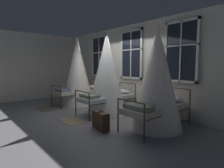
% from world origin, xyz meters
% --- Properties ---
extents(ground, '(18.02, 18.02, 0.00)m').
position_xyz_m(ground, '(0.00, 0.00, 0.00)').
color(ground, slate).
extents(back_wall_with_windows, '(8.46, 0.10, 3.04)m').
position_xyz_m(back_wall_with_windows, '(0.00, 1.40, 1.52)').
color(back_wall_with_windows, beige).
rests_on(back_wall_with_windows, ground).
extents(end_wall_left, '(0.10, 6.85, 3.04)m').
position_xyz_m(end_wall_left, '(-4.23, -1.58, 1.52)').
color(end_wall_left, beige).
rests_on(end_wall_left, ground).
extents(window_bank, '(4.87, 0.10, 2.77)m').
position_xyz_m(window_bank, '(0.00, 1.28, 1.15)').
color(window_bank, black).
rests_on(window_bank, ground).
extents(cot_first, '(1.31, 1.94, 2.73)m').
position_xyz_m(cot_first, '(-1.93, 0.19, 1.32)').
color(cot_first, '#4C3323').
rests_on(cot_first, ground).
extents(cot_second, '(1.31, 1.93, 2.66)m').
position_xyz_m(cot_second, '(-0.03, 0.18, 1.28)').
color(cot_second, '#4C3323').
rests_on(cot_second, ground).
extents(cot_third, '(1.31, 1.92, 2.59)m').
position_xyz_m(cot_third, '(1.91, 0.21, 1.25)').
color(cot_third, '#4C3323').
rests_on(cot_third, ground).
extents(rug_first, '(0.81, 0.58, 0.01)m').
position_xyz_m(rug_first, '(-1.92, -1.12, 0.01)').
color(rug_first, brown).
rests_on(rug_first, ground).
extents(rug_second, '(0.81, 0.57, 0.01)m').
position_xyz_m(rug_second, '(0.00, -1.12, 0.01)').
color(rug_second, '#8E7A5B').
rests_on(rug_second, ground).
extents(suitcase_dark, '(0.58, 0.29, 0.47)m').
position_xyz_m(suitcase_dark, '(1.07, -0.91, 0.22)').
color(suitcase_dark, '#472D1E').
rests_on(suitcase_dark, ground).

